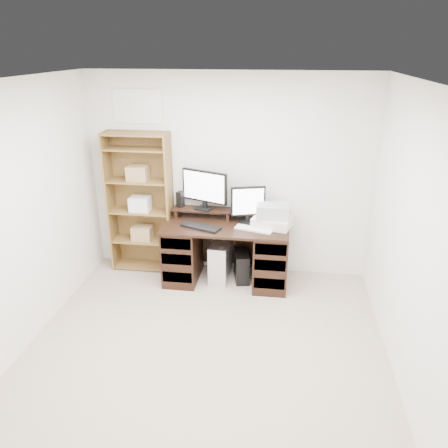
% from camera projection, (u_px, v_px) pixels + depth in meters
% --- Properties ---
extents(room, '(3.54, 4.04, 2.54)m').
position_uv_depth(room, '(197.00, 244.00, 3.56)').
color(room, tan).
rests_on(room, ground).
extents(desk, '(1.50, 0.70, 0.75)m').
position_uv_depth(desk, '(226.00, 252.00, 5.39)').
color(desk, black).
rests_on(desk, ground).
extents(riser_shelf, '(1.40, 0.22, 0.12)m').
position_uv_depth(riser_shelf, '(229.00, 212.00, 5.41)').
color(riser_shelf, black).
rests_on(riser_shelf, desk).
extents(monitor_wide, '(0.59, 0.26, 0.49)m').
position_uv_depth(monitor_wide, '(205.00, 188.00, 5.33)').
color(monitor_wide, black).
rests_on(monitor_wide, riser_shelf).
extents(monitor_small, '(0.41, 0.20, 0.46)m').
position_uv_depth(monitor_small, '(248.00, 203.00, 5.23)').
color(monitor_small, black).
rests_on(monitor_small, desk).
extents(speaker, '(0.10, 0.10, 0.20)m').
position_uv_depth(speaker, '(180.00, 199.00, 5.46)').
color(speaker, black).
rests_on(speaker, riser_shelf).
extents(keyboard_black, '(0.51, 0.32, 0.03)m').
position_uv_depth(keyboard_black, '(201.00, 227.00, 5.16)').
color(keyboard_black, black).
rests_on(keyboard_black, desk).
extents(keyboard_white, '(0.46, 0.24, 0.02)m').
position_uv_depth(keyboard_white, '(254.00, 229.00, 5.11)').
color(keyboard_white, white).
rests_on(keyboard_white, desk).
extents(mouse, '(0.09, 0.06, 0.03)m').
position_uv_depth(mouse, '(270.00, 229.00, 5.09)').
color(mouse, white).
rests_on(mouse, desk).
extents(printer, '(0.51, 0.43, 0.11)m').
position_uv_depth(printer, '(272.00, 222.00, 5.20)').
color(printer, beige).
rests_on(printer, desk).
extents(basket, '(0.38, 0.28, 0.16)m').
position_uv_depth(basket, '(273.00, 211.00, 5.15)').
color(basket, '#9FA4AA').
rests_on(basket, printer).
extents(tower_silver, '(0.25, 0.51, 0.50)m').
position_uv_depth(tower_silver, '(221.00, 260.00, 5.50)').
color(tower_silver, silver).
rests_on(tower_silver, ground).
extents(tower_black, '(0.23, 0.40, 0.38)m').
position_uv_depth(tower_black, '(241.00, 266.00, 5.48)').
color(tower_black, black).
rests_on(tower_black, ground).
extents(bookshelf, '(0.80, 0.30, 1.80)m').
position_uv_depth(bookshelf, '(141.00, 202.00, 5.53)').
color(bookshelf, olive).
rests_on(bookshelf, ground).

